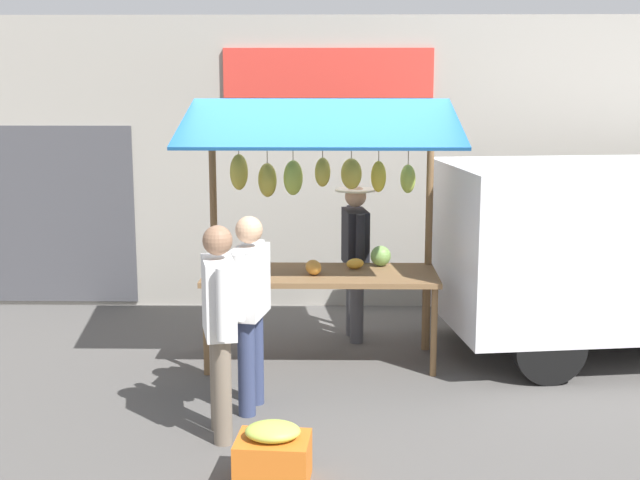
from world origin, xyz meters
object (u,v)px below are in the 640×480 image
(vendor_with_sunhat, at_px, (355,250))
(shopper_with_shopping_bag, at_px, (219,317))
(market_stall, at_px, (321,201))
(shopper_with_ponytail, at_px, (250,300))
(produce_crate_near, at_px, (273,455))

(vendor_with_sunhat, bearing_deg, shopper_with_shopping_bag, -30.91)
(vendor_with_sunhat, distance_m, shopper_with_shopping_bag, 2.75)
(market_stall, bearing_deg, vendor_with_sunhat, -116.93)
(market_stall, relative_size, shopper_with_shopping_bag, 1.53)
(vendor_with_sunhat, relative_size, shopper_with_shopping_bag, 0.99)
(vendor_with_sunhat, height_order, shopper_with_shopping_bag, shopper_with_shopping_bag)
(shopper_with_ponytail, height_order, produce_crate_near, shopper_with_ponytail)
(shopper_with_ponytail, bearing_deg, market_stall, -12.74)
(market_stall, height_order, shopper_with_ponytail, market_stall)
(market_stall, height_order, vendor_with_sunhat, market_stall)
(shopper_with_shopping_bag, bearing_deg, market_stall, -34.11)
(vendor_with_sunhat, height_order, produce_crate_near, vendor_with_sunhat)
(vendor_with_sunhat, relative_size, shopper_with_ponytail, 1.00)
(shopper_with_shopping_bag, height_order, produce_crate_near, shopper_with_shopping_bag)
(market_stall, distance_m, shopper_with_ponytail, 1.54)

